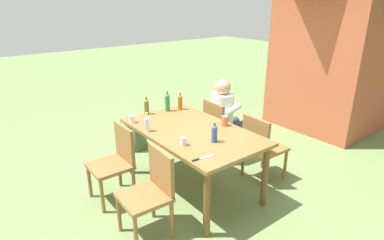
# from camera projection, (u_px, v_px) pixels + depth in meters

# --- Properties ---
(ground_plane) EXTENTS (24.00, 24.00, 0.00)m
(ground_plane) POSITION_uv_depth(u_px,v_px,m) (192.00, 187.00, 4.00)
(ground_plane) COLOR #6B844C
(dining_table) EXTENTS (1.70, 1.00, 0.78)m
(dining_table) POSITION_uv_depth(u_px,v_px,m) (192.00, 137.00, 3.75)
(dining_table) COLOR olive
(dining_table) RESTS_ON ground_plane
(chair_far_left) EXTENTS (0.46, 0.46, 0.87)m
(chair_far_left) POSITION_uv_depth(u_px,v_px,m) (220.00, 127.00, 4.57)
(chair_far_left) COLOR olive
(chair_far_left) RESTS_ON ground_plane
(chair_near_right) EXTENTS (0.46, 0.46, 0.87)m
(chair_near_right) POSITION_uv_depth(u_px,v_px,m) (151.00, 189.00, 3.08)
(chair_near_right) COLOR olive
(chair_near_right) RESTS_ON ground_plane
(chair_near_left) EXTENTS (0.45, 0.45, 0.87)m
(chair_near_left) POSITION_uv_depth(u_px,v_px,m) (116.00, 159.00, 3.65)
(chair_near_left) COLOR olive
(chair_near_left) RESTS_ON ground_plane
(chair_far_right) EXTENTS (0.45, 0.45, 0.87)m
(chair_far_right) POSITION_uv_depth(u_px,v_px,m) (261.00, 145.00, 4.00)
(chair_far_right) COLOR olive
(chair_far_right) RESTS_ON ground_plane
(person_in_white_shirt) EXTENTS (0.47, 0.61, 1.18)m
(person_in_white_shirt) POSITION_uv_depth(u_px,v_px,m) (226.00, 114.00, 4.57)
(person_in_white_shirt) COLOR white
(person_in_white_shirt) RESTS_ON ground_plane
(bottle_olive) EXTENTS (0.06, 0.06, 0.25)m
(bottle_olive) POSITION_uv_depth(u_px,v_px,m) (147.00, 106.00, 4.19)
(bottle_olive) COLOR #566623
(bottle_olive) RESTS_ON dining_table
(bottle_green) EXTENTS (0.06, 0.06, 0.30)m
(bottle_green) POSITION_uv_depth(u_px,v_px,m) (167.00, 102.00, 4.29)
(bottle_green) COLOR #287A38
(bottle_green) RESTS_ON dining_table
(bottle_amber) EXTENTS (0.06, 0.06, 0.26)m
(bottle_amber) POSITION_uv_depth(u_px,v_px,m) (180.00, 102.00, 4.36)
(bottle_amber) COLOR #996019
(bottle_amber) RESTS_ON dining_table
(bottle_blue) EXTENTS (0.06, 0.06, 0.23)m
(bottle_blue) POSITION_uv_depth(u_px,v_px,m) (214.00, 133.00, 3.37)
(bottle_blue) COLOR #2D56A3
(bottle_blue) RESTS_ON dining_table
(bottle_clear) EXTENTS (0.06, 0.06, 0.22)m
(bottle_clear) POSITION_uv_depth(u_px,v_px,m) (147.00, 123.00, 3.65)
(bottle_clear) COLOR white
(bottle_clear) RESTS_ON dining_table
(cup_terracotta) EXTENTS (0.08, 0.08, 0.12)m
(cup_terracotta) POSITION_uv_depth(u_px,v_px,m) (225.00, 121.00, 3.82)
(cup_terracotta) COLOR #BC6B47
(cup_terracotta) RESTS_ON dining_table
(cup_glass) EXTENTS (0.07, 0.07, 0.09)m
(cup_glass) POSITION_uv_depth(u_px,v_px,m) (184.00, 141.00, 3.32)
(cup_glass) COLOR silver
(cup_glass) RESTS_ON dining_table
(cup_white) EXTENTS (0.08, 0.08, 0.09)m
(cup_white) POSITION_uv_depth(u_px,v_px,m) (132.00, 119.00, 3.92)
(cup_white) COLOR white
(cup_white) RESTS_ON dining_table
(table_knife) EXTENTS (0.05, 0.24, 0.01)m
(table_knife) POSITION_uv_depth(u_px,v_px,m) (201.00, 158.00, 3.05)
(table_knife) COLOR silver
(table_knife) RESTS_ON dining_table
(backpack_by_near_side) EXTENTS (0.34, 0.25, 0.43)m
(backpack_by_near_side) POSITION_uv_depth(u_px,v_px,m) (135.00, 135.00, 4.98)
(backpack_by_near_side) COLOR #47663D
(backpack_by_near_side) RESTS_ON ground_plane
(brick_kiosk) EXTENTS (1.90, 1.74, 2.92)m
(brick_kiosk) POSITION_uv_depth(u_px,v_px,m) (336.00, 40.00, 5.49)
(brick_kiosk) COLOR #B25638
(brick_kiosk) RESTS_ON ground_plane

